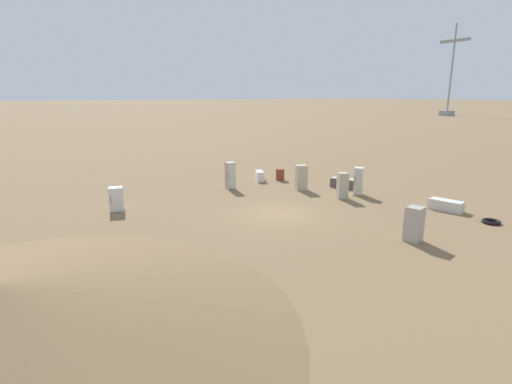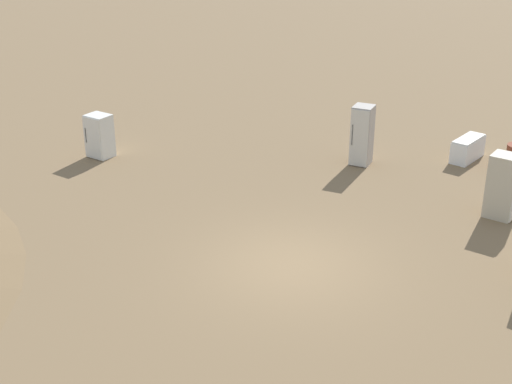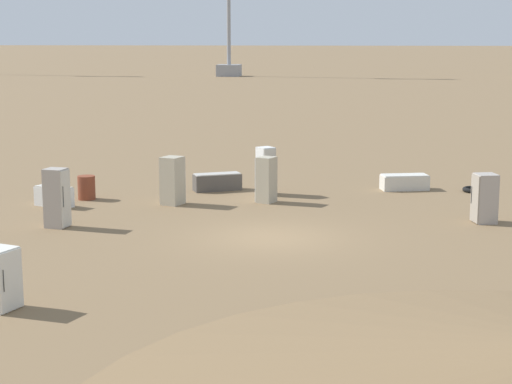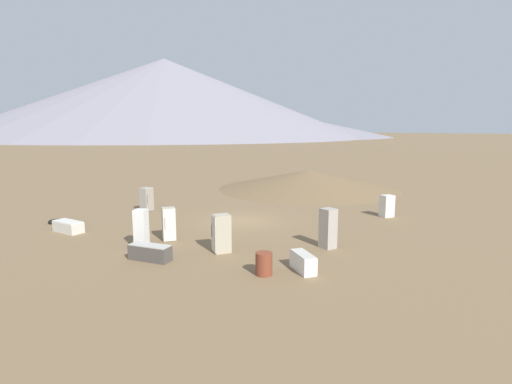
{
  "view_description": "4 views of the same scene",
  "coord_description": "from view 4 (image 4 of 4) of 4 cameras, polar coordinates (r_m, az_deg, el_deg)",
  "views": [
    {
      "loc": [
        17.7,
        -12.44,
        6.58
      ],
      "look_at": [
        -1.43,
        -0.56,
        1.06
      ],
      "focal_mm": 28.0,
      "sensor_mm": 36.0,
      "label": 1
    },
    {
      "loc": [
        14.34,
        2.97,
        8.29
      ],
      "look_at": [
        -0.48,
        -0.99,
        1.56
      ],
      "focal_mm": 50.0,
      "sensor_mm": 36.0,
      "label": 2
    },
    {
      "loc": [
        2.24,
        -25.3,
        6.08
      ],
      "look_at": [
        -0.34,
        -1.25,
        1.64
      ],
      "focal_mm": 60.0,
      "sensor_mm": 36.0,
      "label": 3
    },
    {
      "loc": [
        -18.09,
        15.76,
        5.62
      ],
      "look_at": [
        -1.14,
        -0.05,
        1.93
      ],
      "focal_mm": 28.0,
      "sensor_mm": 36.0,
      "label": 4
    }
  ],
  "objects": [
    {
      "name": "discarded_fridge_8",
      "position": [
        17.98,
        -14.9,
        -8.35
      ],
      "size": [
        1.97,
        1.37,
        0.69
      ],
      "rotation": [
        0.0,
        0.0,
        5.14
      ],
      "color": "#4C4742",
      "rests_on": "ground_plane"
    },
    {
      "name": "dirt_mound",
      "position": [
        37.95,
        7.49,
        1.77
      ],
      "size": [
        16.88,
        16.88,
        1.74
      ],
      "color": "brown",
      "rests_on": "ground_plane"
    },
    {
      "name": "discarded_fridge_0",
      "position": [
        19.82,
        -16.07,
        -5.03
      ],
      "size": [
        0.81,
        0.82,
        1.84
      ],
      "rotation": [
        0.0,
        0.0,
        3.82
      ],
      "color": "white",
      "rests_on": "ground_plane"
    },
    {
      "name": "discarded_fridge_5",
      "position": [
        16.23,
        6.73,
        -9.92
      ],
      "size": [
        1.55,
        1.11,
        0.73
      ],
      "rotation": [
        0.0,
        0.0,
        1.14
      ],
      "color": "white",
      "rests_on": "ground_plane"
    },
    {
      "name": "discarded_fridge_3",
      "position": [
        24.3,
        -25.24,
        -4.48
      ],
      "size": [
        1.99,
        1.19,
        0.61
      ],
      "rotation": [
        0.0,
        0.0,
        4.95
      ],
      "color": "beige",
      "rests_on": "ground_plane"
    },
    {
      "name": "rusty_barrel",
      "position": [
        15.7,
        1.14,
        -10.2
      ],
      "size": [
        0.66,
        0.66,
        0.89
      ],
      "color": "brown",
      "rests_on": "ground_plane"
    },
    {
      "name": "scrap_tire",
      "position": [
        26.93,
        -26.62,
        -3.79
      ],
      "size": [
        0.91,
        0.91,
        0.18
      ],
      "color": "black",
      "rests_on": "ground_plane"
    },
    {
      "name": "mountain_ridge_0",
      "position": [
        288.75,
        -3.43,
        10.26
      ],
      "size": [
        219.81,
        219.81,
        23.75
      ],
      "color": "gray",
      "rests_on": "ground_plane"
    },
    {
      "name": "mountain_ridge_1",
      "position": [
        264.56,
        -12.84,
        12.88
      ],
      "size": [
        243.98,
        243.98,
        48.75
      ],
      "color": "gray",
      "rests_on": "ground_plane"
    },
    {
      "name": "discarded_fridge_7",
      "position": [
        19.28,
        10.23,
        -5.12
      ],
      "size": [
        0.77,
        0.71,
        1.9
      ],
      "rotation": [
        0.0,
        0.0,
        4.54
      ],
      "color": "#A89E93",
      "rests_on": "ground_plane"
    },
    {
      "name": "discarded_fridge_2",
      "position": [
        20.72,
        -12.34,
        -4.5
      ],
      "size": [
        0.81,
        0.82,
        1.69
      ],
      "rotation": [
        0.0,
        0.0,
        1.14
      ],
      "color": "#B2A88E",
      "rests_on": "ground_plane"
    },
    {
      "name": "discarded_fridge_4",
      "position": [
        26.99,
        18.18,
        -1.91
      ],
      "size": [
        0.86,
        0.91,
        1.41
      ],
      "rotation": [
        0.0,
        0.0,
        4.38
      ],
      "color": "silver",
      "rests_on": "ground_plane"
    },
    {
      "name": "discarded_fridge_6",
      "position": [
        28.42,
        -15.36,
        -1.03
      ],
      "size": [
        0.84,
        0.83,
        1.62
      ],
      "rotation": [
        0.0,
        0.0,
        1.8
      ],
      "color": "#A89E93",
      "rests_on": "ground_plane"
    },
    {
      "name": "discarded_fridge_1",
      "position": [
        18.42,
        -4.97,
        -5.92
      ],
      "size": [
        0.88,
        0.95,
        1.75
      ],
      "rotation": [
        0.0,
        0.0,
        5.92
      ],
      "color": "#B2A88E",
      "rests_on": "ground_plane"
    },
    {
      "name": "ground_plane",
      "position": [
        24.64,
        -1.89,
        -4.15
      ],
      "size": [
        1000.0,
        1000.0,
        0.0
      ],
      "primitive_type": "plane",
      "color": "brown"
    }
  ]
}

